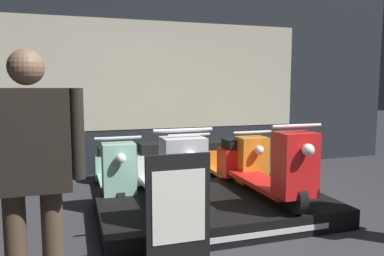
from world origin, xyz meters
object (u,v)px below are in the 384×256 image
(scooter_backrow_0, at_px, (113,171))
(price_sign_board, at_px, (178,214))
(scooter_display_right, at_px, (262,166))
(scooter_display_left, at_px, (165,173))
(scooter_backrow_2, at_px, (231,163))
(person_left_browsing, at_px, (31,160))
(scooter_backrow_1, at_px, (175,167))

(scooter_backrow_0, xyz_separation_m, price_sign_board, (0.24, -2.17, 0.14))
(scooter_display_right, bearing_deg, scooter_display_left, 180.00)
(scooter_display_left, xyz_separation_m, scooter_backrow_0, (-0.40, 1.15, -0.20))
(scooter_display_left, distance_m, scooter_backrow_2, 1.69)
(scooter_backrow_2, relative_size, person_left_browsing, 1.09)
(scooter_display_left, xyz_separation_m, scooter_display_right, (1.08, 0.00, 0.00))
(scooter_display_left, bearing_deg, scooter_backrow_2, 43.24)
(price_sign_board, bearing_deg, scooter_backrow_0, 96.45)
(scooter_backrow_2, height_order, price_sign_board, price_sign_board)
(scooter_display_right, xyz_separation_m, scooter_backrow_2, (0.14, 1.15, -0.20))
(scooter_backrow_1, xyz_separation_m, scooter_backrow_2, (0.81, 0.00, 0.00))
(person_left_browsing, bearing_deg, scooter_backrow_2, 44.99)
(scooter_backrow_1, height_order, person_left_browsing, person_left_browsing)
(scooter_backrow_1, relative_size, scooter_backrow_2, 1.00)
(scooter_display_left, xyz_separation_m, scooter_backrow_2, (1.22, 1.15, -0.20))
(scooter_display_left, bearing_deg, scooter_backrow_1, 70.26)
(scooter_display_left, distance_m, person_left_browsing, 1.68)
(scooter_backrow_0, bearing_deg, scooter_display_left, -70.94)
(scooter_display_left, bearing_deg, scooter_display_right, 0.00)
(scooter_backrow_0, relative_size, price_sign_board, 1.94)
(scooter_display_left, height_order, scooter_backrow_2, scooter_display_left)
(scooter_display_right, height_order, scooter_backrow_2, scooter_display_right)
(scooter_backrow_0, bearing_deg, scooter_backrow_1, 0.00)
(scooter_backrow_1, distance_m, price_sign_board, 2.24)
(scooter_backrow_0, height_order, person_left_browsing, person_left_browsing)
(scooter_display_right, bearing_deg, price_sign_board, -140.59)
(person_left_browsing, relative_size, price_sign_board, 1.77)
(scooter_display_right, height_order, person_left_browsing, person_left_browsing)
(scooter_display_right, distance_m, price_sign_board, 1.60)
(scooter_backrow_0, bearing_deg, scooter_backrow_2, 0.00)
(scooter_display_left, bearing_deg, person_left_browsing, -133.21)
(scooter_display_right, height_order, price_sign_board, scooter_display_right)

